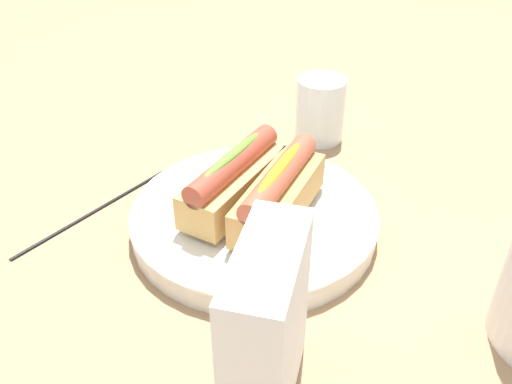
{
  "coord_description": "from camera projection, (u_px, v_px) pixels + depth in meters",
  "views": [
    {
      "loc": [
        0.46,
        0.13,
        0.38
      ],
      "look_at": [
        -0.01,
        0.0,
        0.05
      ],
      "focal_mm": 38.1,
      "sensor_mm": 36.0,
      "label": 1
    }
  ],
  "objects": [
    {
      "name": "ground_plane",
      "position": [
        253.0,
        231.0,
        0.61
      ],
      "size": [
        2.4,
        2.4,
        0.0
      ],
      "primitive_type": "plane",
      "color": "#9E7A56"
    },
    {
      "name": "serving_bowl",
      "position": [
        256.0,
        217.0,
        0.6
      ],
      "size": [
        0.27,
        0.27,
        0.03
      ],
      "color": "silver",
      "rests_on": "ground_plane"
    },
    {
      "name": "hotdog_front",
      "position": [
        234.0,
        179.0,
        0.59
      ],
      "size": [
        0.16,
        0.09,
        0.06
      ],
      "color": "tan",
      "rests_on": "serving_bowl"
    },
    {
      "name": "hotdog_back",
      "position": [
        279.0,
        193.0,
        0.57
      ],
      "size": [
        0.16,
        0.07,
        0.06
      ],
      "color": "tan",
      "rests_on": "serving_bowl"
    },
    {
      "name": "water_glass",
      "position": [
        320.0,
        113.0,
        0.76
      ],
      "size": [
        0.07,
        0.07,
        0.09
      ],
      "color": "white",
      "rests_on": "ground_plane"
    },
    {
      "name": "napkin_box",
      "position": [
        267.0,
        331.0,
        0.39
      ],
      "size": [
        0.11,
        0.05,
        0.15
      ],
      "primitive_type": "cube",
      "rotation": [
        0.0,
        0.0,
        0.03
      ],
      "color": "white",
      "rests_on": "ground_plane"
    },
    {
      "name": "chopstick_near",
      "position": [
        95.0,
        210.0,
        0.64
      ],
      "size": [
        0.21,
        0.09,
        0.01
      ],
      "primitive_type": "cylinder",
      "rotation": [
        0.0,
        1.57,
        -0.39
      ],
      "color": "black",
      "rests_on": "ground_plane"
    }
  ]
}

